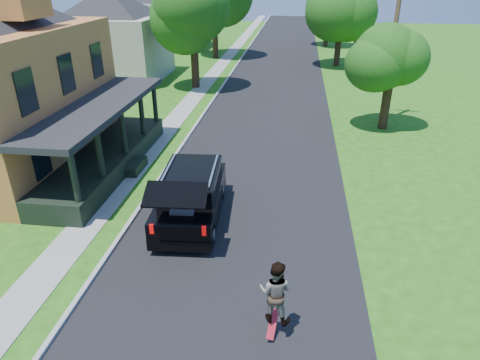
# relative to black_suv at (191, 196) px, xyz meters

# --- Properties ---
(ground) EXTENTS (140.00, 140.00, 0.00)m
(ground) POSITION_rel_black_suv_xyz_m (1.87, -2.22, -0.96)
(ground) COLOR #205811
(ground) RESTS_ON ground
(street) EXTENTS (8.00, 120.00, 0.02)m
(street) POSITION_rel_black_suv_xyz_m (1.87, 17.78, -0.96)
(street) COLOR black
(street) RESTS_ON ground
(curb) EXTENTS (0.15, 120.00, 0.12)m
(curb) POSITION_rel_black_suv_xyz_m (-2.18, 17.78, -0.96)
(curb) COLOR #999994
(curb) RESTS_ON ground
(sidewalk) EXTENTS (1.30, 120.00, 0.03)m
(sidewalk) POSITION_rel_black_suv_xyz_m (-3.73, 17.78, -0.96)
(sidewalk) COLOR gray
(sidewalk) RESTS_ON ground
(front_walk) EXTENTS (6.50, 1.20, 0.03)m
(front_walk) POSITION_rel_black_suv_xyz_m (-7.63, 3.78, -0.96)
(front_walk) COLOR gray
(front_walk) RESTS_ON ground
(neighbor_house_mid) EXTENTS (12.78, 12.78, 8.30)m
(neighbor_house_mid) POSITION_rel_black_suv_xyz_m (-11.63, 21.78, 3.23)
(neighbor_house_mid) COLOR #A09B8D
(neighbor_house_mid) RESTS_ON ground
(neighbor_house_far) EXTENTS (12.78, 12.78, 8.30)m
(neighbor_house_far) POSITION_rel_black_suv_xyz_m (-11.63, 37.78, 3.23)
(neighbor_house_far) COLOR #A09B8D
(neighbor_house_far) RESTS_ON ground
(black_suv) EXTENTS (2.39, 5.51, 2.51)m
(black_suv) POSITION_rel_black_suv_xyz_m (0.00, 0.00, 0.00)
(black_suv) COLOR black
(black_suv) RESTS_ON ground
(skateboarder) EXTENTS (0.95, 0.81, 1.72)m
(skateboarder) POSITION_rel_black_suv_xyz_m (3.36, -5.22, 0.38)
(skateboarder) COLOR black
(skateboarder) RESTS_ON ground
(skateboard) EXTENTS (0.29, 0.66, 0.59)m
(skateboard) POSITION_rel_black_suv_xyz_m (3.33, -5.33, -0.59)
(skateboard) COLOR red
(skateboard) RESTS_ON ground
(tree_left_mid) EXTENTS (6.72, 6.92, 8.92)m
(tree_left_mid) POSITION_rel_black_suv_xyz_m (-4.25, 19.44, 4.98)
(tree_left_mid) COLOR black
(tree_left_mid) RESTS_ON ground
(tree_right_near) EXTENTS (4.89, 5.16, 6.27)m
(tree_right_near) POSITION_rel_black_suv_xyz_m (8.74, 11.42, 3.19)
(tree_right_near) COLOR black
(tree_right_near) RESTS_ON ground
(tree_right_mid) EXTENTS (7.77, 7.59, 9.05)m
(tree_right_mid) POSITION_rel_black_suv_xyz_m (7.32, 29.52, 4.79)
(tree_right_mid) COLOR black
(tree_right_mid) RESTS_ON ground
(tree_right_far) EXTENTS (6.08, 6.23, 7.73)m
(tree_right_far) POSITION_rel_black_suv_xyz_m (6.84, 41.05, 4.03)
(tree_right_far) COLOR black
(tree_right_far) RESTS_ON ground
(utility_pole_near) EXTENTS (1.59, 0.37, 9.84)m
(utility_pole_near) POSITION_rel_black_suv_xyz_m (8.87, 12.53, 4.10)
(utility_pole_near) COLOR #483021
(utility_pole_near) RESTS_ON ground
(utility_pole_far) EXTENTS (1.64, 0.54, 8.66)m
(utility_pole_far) POSITION_rel_black_suv_xyz_m (8.87, 29.13, 3.51)
(utility_pole_far) COLOR #483021
(utility_pole_far) RESTS_ON ground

